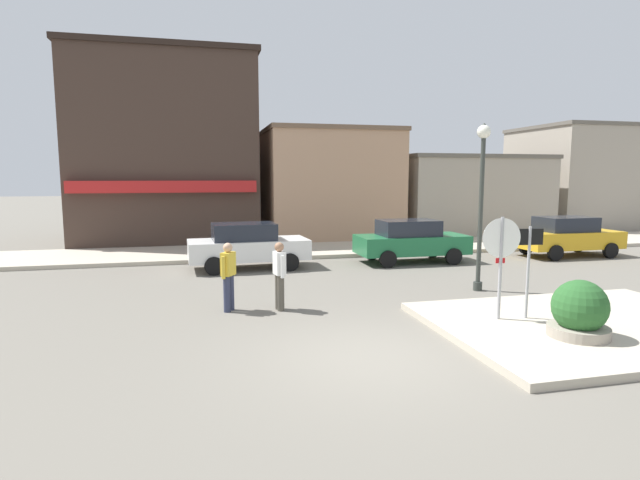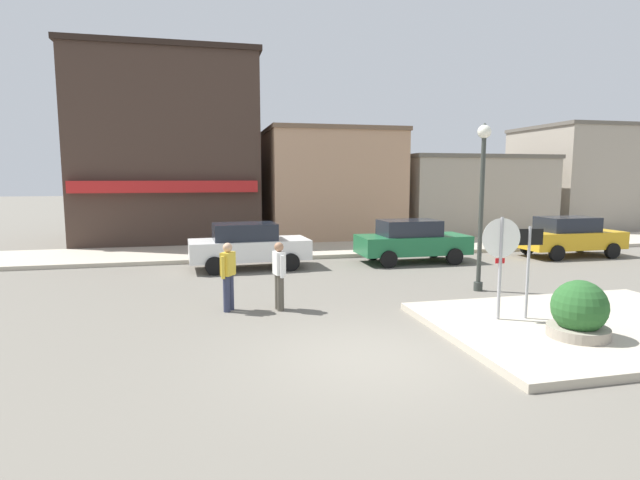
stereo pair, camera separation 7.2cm
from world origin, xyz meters
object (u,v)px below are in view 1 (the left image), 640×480
object	(u,v)px
one_way_sign	(528,263)
parked_car_second	(411,240)
parked_car_nearest	(247,245)
pedestrian_crossing_far	(279,274)
pedestrian_crossing_near	(228,275)
stop_sign	(501,255)
planter	(579,315)
parked_car_third	(567,236)
lamp_post	(482,183)

from	to	relation	value
one_way_sign	parked_car_second	world-z (taller)	one_way_sign
parked_car_nearest	pedestrian_crossing_far	bearing A→B (deg)	-87.47
parked_car_second	pedestrian_crossing_near	size ratio (longest dim) A/B	2.49
parked_car_nearest	parked_car_second	world-z (taller)	same
stop_sign	planter	distance (m)	1.86
one_way_sign	parked_car_third	distance (m)	10.66
stop_sign	pedestrian_crossing_near	distance (m)	6.03
lamp_post	pedestrian_crossing_far	distance (m)	6.05
stop_sign	pedestrian_crossing_far	distance (m)	4.91
planter	parked_car_second	bearing A→B (deg)	86.16
parked_car_nearest	stop_sign	bearing A→B (deg)	-59.94
one_way_sign	pedestrian_crossing_far	size ratio (longest dim) A/B	1.30
planter	one_way_sign	bearing A→B (deg)	97.50
lamp_post	stop_sign	bearing A→B (deg)	-113.87
stop_sign	pedestrian_crossing_near	xyz separation A→B (m)	(-5.45, 2.49, -0.65)
lamp_post	parked_car_third	distance (m)	8.32
lamp_post	pedestrian_crossing_near	world-z (taller)	lamp_post
stop_sign	parked_car_second	size ratio (longest dim) A/B	0.57
parked_car_third	lamp_post	bearing A→B (deg)	-145.41
lamp_post	pedestrian_crossing_near	bearing A→B (deg)	-175.35
lamp_post	parked_car_second	world-z (taller)	lamp_post
parked_car_second	parked_car_third	distance (m)	6.58
parked_car_nearest	pedestrian_crossing_near	xyz separation A→B (m)	(-0.93, -5.33, 0.06)
lamp_post	pedestrian_crossing_near	size ratio (longest dim) A/B	2.82
stop_sign	pedestrian_crossing_far	xyz separation A→B (m)	(-4.28, 2.31, -0.65)
one_way_sign	pedestrian_crossing_near	size ratio (longest dim) A/B	1.30
parked_car_third	planter	bearing A→B (deg)	-128.60
pedestrian_crossing_far	one_way_sign	bearing A→B (deg)	-26.05
planter	stop_sign	bearing A→B (deg)	119.17
parked_car_nearest	pedestrian_crossing_near	distance (m)	5.41
parked_car_nearest	pedestrian_crossing_far	distance (m)	5.51
stop_sign	planter	size ratio (longest dim) A/B	1.88
pedestrian_crossing_near	one_way_sign	bearing A→B (deg)	-22.98
parked_car_nearest	one_way_sign	bearing A→B (deg)	-56.99
parked_car_third	parked_car_nearest	bearing A→B (deg)	179.04
stop_sign	planter	world-z (taller)	stop_sign
lamp_post	pedestrian_crossing_near	distance (m)	7.13
pedestrian_crossing_far	stop_sign	bearing A→B (deg)	-28.35
one_way_sign	parked_car_second	bearing A→B (deg)	84.24
stop_sign	parked_car_second	bearing A→B (deg)	79.77
stop_sign	planter	xyz separation A→B (m)	(0.78, -1.40, -0.96)
stop_sign	lamp_post	distance (m)	3.63
one_way_sign	pedestrian_crossing_far	bearing A→B (deg)	153.95
pedestrian_crossing_near	parked_car_third	bearing A→B (deg)	20.88
stop_sign	parked_car_nearest	xyz separation A→B (m)	(-4.53, 7.82, -0.71)
lamp_post	parked_car_third	xyz separation A→B (m)	(6.62, 4.57, -2.15)
planter	pedestrian_crossing_near	world-z (taller)	pedestrian_crossing_near
one_way_sign	pedestrian_crossing_far	distance (m)	5.46
parked_car_second	parked_car_third	size ratio (longest dim) A/B	1.00
lamp_post	parked_car_nearest	world-z (taller)	lamp_post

